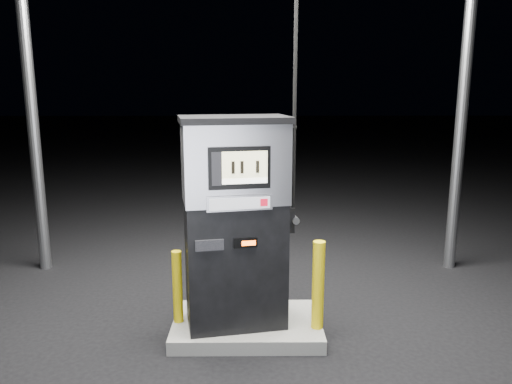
{
  "coord_description": "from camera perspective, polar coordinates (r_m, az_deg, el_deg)",
  "views": [
    {
      "loc": [
        0.05,
        -5.02,
        2.64
      ],
      "look_at": [
        0.1,
        0.0,
        1.57
      ],
      "focal_mm": 35.0,
      "sensor_mm": 36.0,
      "label": 1
    }
  ],
  "objects": [
    {
      "name": "fuel_dispenser",
      "position": [
        5.16,
        -2.36,
        -3.3
      ],
      "size": [
        1.26,
        0.84,
        4.56
      ],
      "rotation": [
        0.0,
        0.0,
        0.19
      ],
      "color": "black",
      "rests_on": "pump_island"
    },
    {
      "name": "pump_island",
      "position": [
        5.64,
        -1.03,
        -15.03
      ],
      "size": [
        1.6,
        1.0,
        0.15
      ],
      "primitive_type": "cube",
      "color": "slate",
      "rests_on": "ground"
    },
    {
      "name": "bollard_left",
      "position": [
        5.47,
        -8.96,
        -10.65
      ],
      "size": [
        0.11,
        0.11,
        0.79
      ],
      "primitive_type": "cylinder",
      "rotation": [
        0.0,
        0.0,
        -0.04
      ],
      "color": "yellow",
      "rests_on": "pump_island"
    },
    {
      "name": "ground",
      "position": [
        5.68,
        -1.02,
        -15.7
      ],
      "size": [
        80.0,
        80.0,
        0.0
      ],
      "primitive_type": "plane",
      "color": "black",
      "rests_on": "ground"
    },
    {
      "name": "bollard_right",
      "position": [
        5.29,
        7.11,
        -10.52
      ],
      "size": [
        0.14,
        0.14,
        0.94
      ],
      "primitive_type": "cylinder",
      "rotation": [
        0.0,
        0.0,
        -0.14
      ],
      "color": "yellow",
      "rests_on": "pump_island"
    }
  ]
}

